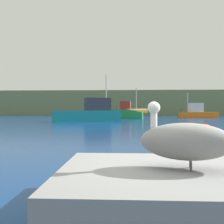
# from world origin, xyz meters

# --- Properties ---
(ground_plane) EXTENTS (260.00, 260.00, 0.00)m
(ground_plane) POSITION_xyz_m (0.00, 0.00, 0.00)
(ground_plane) COLOR navy
(hillside_backdrop) EXTENTS (140.00, 12.15, 6.52)m
(hillside_backdrop) POSITION_xyz_m (0.00, 64.21, 3.26)
(hillside_backdrop) COLOR #6B7A51
(hillside_backdrop) RESTS_ON ground
(pier_dock) EXTENTS (3.29, 2.25, 0.56)m
(pier_dock) POSITION_xyz_m (0.27, -0.48, 0.28)
(pier_dock) COLOR gray
(pier_dock) RESTS_ON ground
(pelican) EXTENTS (1.43, 0.80, 0.88)m
(pelican) POSITION_xyz_m (0.26, -0.48, 0.93)
(pelican) COLOR gray
(pelican) RESTS_ON pier_dock
(fishing_boat_teal) EXTENTS (8.09, 4.80, 5.60)m
(fishing_boat_teal) POSITION_xyz_m (-4.50, 24.90, 1.01)
(fishing_boat_teal) COLOR teal
(fishing_boat_teal) RESTS_ON ground
(fishing_boat_orange) EXTENTS (6.76, 2.60, 4.49)m
(fishing_boat_orange) POSITION_xyz_m (12.88, 40.66, 0.91)
(fishing_boat_orange) COLOR orange
(fishing_boat_orange) RESTS_ON ground
(fishing_boat_green) EXTENTS (5.38, 2.44, 4.93)m
(fishing_boat_green) POSITION_xyz_m (-0.05, 34.99, 0.96)
(fishing_boat_green) COLOR #1E8C4C
(fishing_boat_green) RESTS_ON ground
(mooring_buoy) EXTENTS (0.77, 0.77, 0.77)m
(mooring_buoy) POSITION_xyz_m (2.79, 6.47, 0.38)
(mooring_buoy) COLOR #E54C19
(mooring_buoy) RESTS_ON ground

